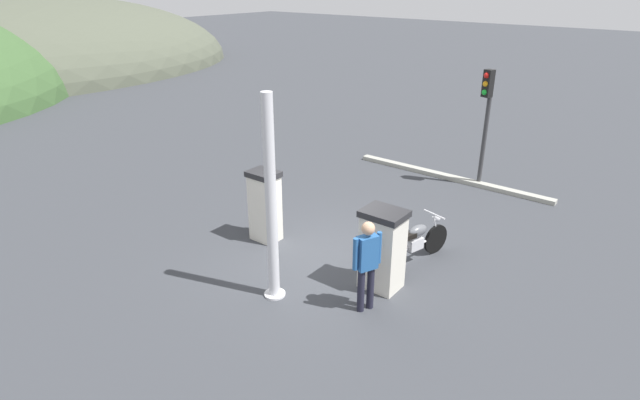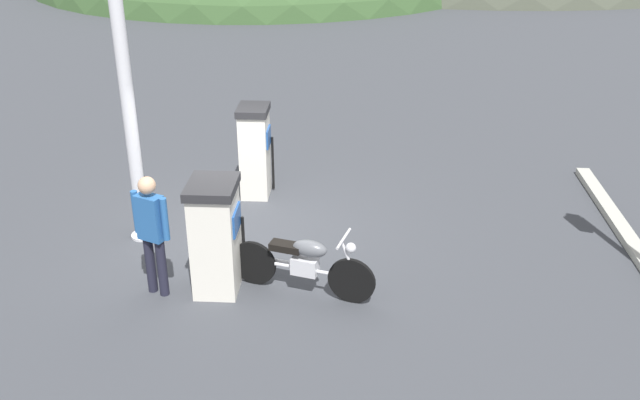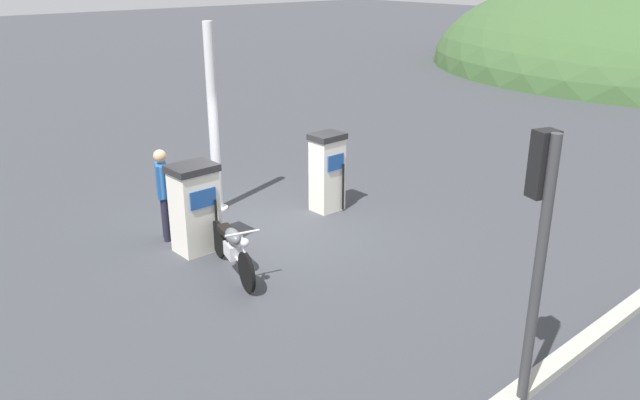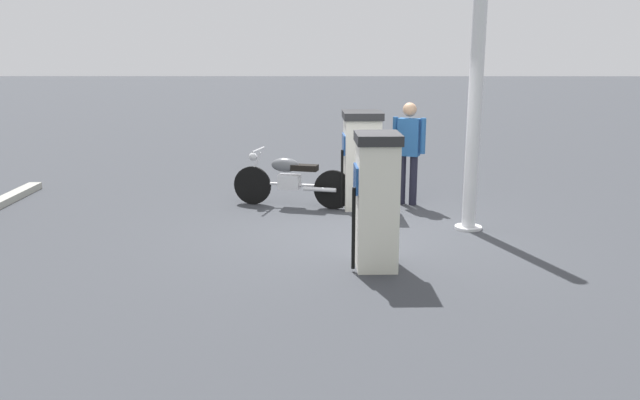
# 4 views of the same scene
# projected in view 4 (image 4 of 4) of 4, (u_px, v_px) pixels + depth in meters

# --- Properties ---
(ground_plane) EXTENTS (120.00, 120.00, 0.00)m
(ground_plane) POSITION_uv_depth(u_px,v_px,m) (356.00, 232.00, 9.36)
(ground_plane) COLOR #383A3F
(fuel_pump_near) EXTENTS (0.69, 0.81, 1.61)m
(fuel_pump_near) POSITION_uv_depth(u_px,v_px,m) (362.00, 159.00, 10.68)
(fuel_pump_near) COLOR silver
(fuel_pump_near) RESTS_ON ground
(fuel_pump_far) EXTENTS (0.58, 0.68, 1.64)m
(fuel_pump_far) POSITION_uv_depth(u_px,v_px,m) (376.00, 200.00, 7.66)
(fuel_pump_far) COLOR silver
(fuel_pump_far) RESTS_ON ground
(motorcycle_near_pump) EXTENTS (2.03, 0.76, 0.97)m
(motorcycle_near_pump) POSITION_uv_depth(u_px,v_px,m) (290.00, 179.00, 10.78)
(motorcycle_near_pump) COLOR black
(motorcycle_near_pump) RESTS_ON ground
(attendant_person) EXTENTS (0.56, 0.32, 1.74)m
(attendant_person) POSITION_uv_depth(u_px,v_px,m) (409.00, 146.00, 10.82)
(attendant_person) COLOR #1E1E2D
(attendant_person) RESTS_ON ground
(canopy_support_pole) EXTENTS (0.40, 0.40, 3.83)m
(canopy_support_pole) POSITION_uv_depth(u_px,v_px,m) (475.00, 104.00, 9.10)
(canopy_support_pole) COLOR silver
(canopy_support_pole) RESTS_ON ground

